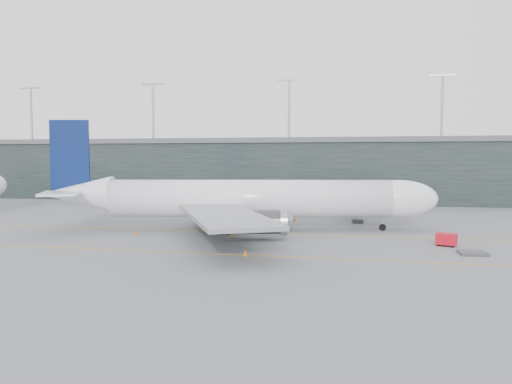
# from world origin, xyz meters

# --- Properties ---
(ground) EXTENTS (320.00, 320.00, 0.00)m
(ground) POSITION_xyz_m (0.00, 0.00, 0.00)
(ground) COLOR #5A5A5F
(ground) RESTS_ON ground
(taxiline_a) EXTENTS (160.00, 0.25, 0.02)m
(taxiline_a) POSITION_xyz_m (0.00, -4.00, 0.01)
(taxiline_a) COLOR #C09212
(taxiline_a) RESTS_ON ground
(taxiline_b) EXTENTS (160.00, 0.25, 0.02)m
(taxiline_b) POSITION_xyz_m (0.00, -20.00, 0.01)
(taxiline_b) COLOR #C09212
(taxiline_b) RESTS_ON ground
(taxiline_lead_main) EXTENTS (0.25, 60.00, 0.02)m
(taxiline_lead_main) POSITION_xyz_m (5.00, 20.00, 0.01)
(taxiline_lead_main) COLOR #C09212
(taxiline_lead_main) RESTS_ON ground
(terminal) EXTENTS (240.00, 36.00, 29.00)m
(terminal) POSITION_xyz_m (-0.00, 58.00, 7.62)
(terminal) COLOR black
(terminal) RESTS_ON ground
(main_aircraft) EXTENTS (57.13, 53.01, 16.07)m
(main_aircraft) POSITION_xyz_m (5.81, -1.71, 4.51)
(main_aircraft) COLOR white
(main_aircraft) RESTS_ON ground
(jet_bridge) EXTENTS (7.86, 42.48, 5.67)m
(jet_bridge) POSITION_xyz_m (20.69, 22.24, 4.24)
(jet_bridge) COLOR #292A2E
(jet_bridge) RESTS_ON ground
(gse_cart) EXTENTS (2.63, 2.17, 1.54)m
(gse_cart) POSITION_xyz_m (32.13, -9.76, 0.86)
(gse_cart) COLOR red
(gse_cart) RESTS_ON ground
(baggage_dolly) EXTENTS (3.10, 2.57, 0.29)m
(baggage_dolly) POSITION_xyz_m (34.11, -14.57, 0.17)
(baggage_dolly) COLOR #3C3D41
(baggage_dolly) RESTS_ON ground
(uld_a) EXTENTS (2.19, 2.00, 1.63)m
(uld_a) POSITION_xyz_m (-4.12, 10.52, 0.85)
(uld_a) COLOR #3A393F
(uld_a) RESTS_ON ground
(uld_b) EXTENTS (2.15, 1.95, 1.61)m
(uld_b) POSITION_xyz_m (-2.60, 10.32, 0.85)
(uld_b) COLOR #3A393F
(uld_b) RESTS_ON ground
(uld_c) EXTENTS (2.43, 2.23, 1.78)m
(uld_c) POSITION_xyz_m (-1.29, 11.42, 0.94)
(uld_c) COLOR #3A393F
(uld_c) RESTS_ON ground
(cone_nose) EXTENTS (0.47, 0.47, 0.74)m
(cone_nose) POSITION_xyz_m (33.36, -4.99, 0.37)
(cone_nose) COLOR #E1400C
(cone_nose) RESTS_ON ground
(cone_wing_stbd) EXTENTS (0.46, 0.46, 0.73)m
(cone_wing_stbd) POSITION_xyz_m (9.84, -20.52, 0.37)
(cone_wing_stbd) COLOR orange
(cone_wing_stbd) RESTS_ON ground
(cone_wing_port) EXTENTS (0.48, 0.48, 0.76)m
(cone_wing_port) POSITION_xyz_m (11.33, 9.54, 0.38)
(cone_wing_port) COLOR #D1560B
(cone_wing_port) RESTS_ON ground
(cone_tail) EXTENTS (0.48, 0.48, 0.77)m
(cone_tail) POSITION_xyz_m (-7.81, -9.83, 0.38)
(cone_tail) COLOR #DE570C
(cone_tail) RESTS_ON ground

